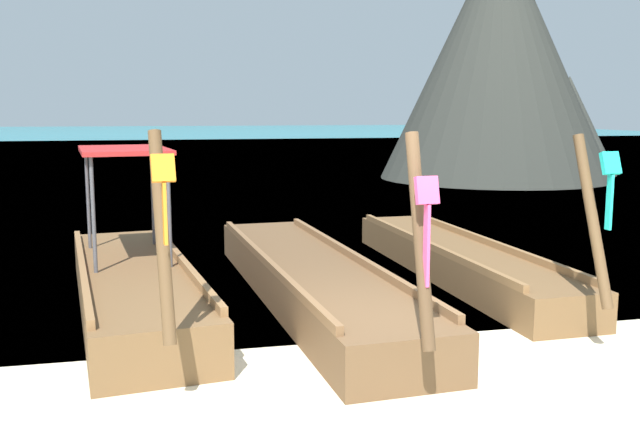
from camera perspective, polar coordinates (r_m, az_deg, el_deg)
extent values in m
plane|color=beige|center=(7.11, 5.87, -13.19)|extent=(120.00, 120.00, 0.00)
plane|color=#147A89|center=(67.53, -11.08, 5.97)|extent=(120.00, 120.00, 0.00)
cube|color=brown|center=(9.58, -14.90, -5.94)|extent=(2.07, 5.82, 0.58)
cube|color=brown|center=(9.47, -18.79, -4.17)|extent=(0.76, 5.20, 0.10)
cube|color=brown|center=(9.58, -11.21, -3.74)|extent=(0.76, 5.20, 0.10)
cylinder|color=brown|center=(6.42, -12.72, -1.78)|extent=(0.21, 0.71, 1.88)
cube|color=orange|center=(6.14, -12.66, 3.62)|extent=(0.22, 0.15, 0.25)
cube|color=orange|center=(6.17, -12.52, -0.01)|extent=(0.04, 0.08, 0.54)
cylinder|color=#4C4C51|center=(9.22, -17.96, -0.14)|extent=(0.06, 0.06, 1.47)
cylinder|color=#4C4C51|center=(9.30, -12.17, 0.15)|extent=(0.06, 0.06, 1.47)
cylinder|color=#4C4C51|center=(10.91, -18.35, 1.10)|extent=(0.06, 0.06, 1.47)
cylinder|color=#4C4C51|center=(10.98, -13.45, 1.34)|extent=(0.06, 0.06, 1.47)
cube|color=#AD2323|center=(10.02, -15.68, 5.00)|extent=(1.38, 2.04, 0.06)
cube|color=brown|center=(9.76, -0.77, -5.50)|extent=(1.76, 7.05, 0.54)
cube|color=brown|center=(9.54, -4.38, -3.85)|extent=(0.49, 6.41, 0.10)
cube|color=brown|center=(9.87, 2.71, -3.43)|extent=(0.49, 6.41, 0.10)
cylinder|color=brown|center=(6.22, 8.16, -2.17)|extent=(0.16, 0.58, 1.90)
cube|color=#F24C8C|center=(6.05, 8.69, 1.88)|extent=(0.21, 0.13, 0.25)
cube|color=#F24C8C|center=(6.11, 8.67, -2.61)|extent=(0.04, 0.08, 0.72)
cube|color=brown|center=(11.33, 11.05, -3.82)|extent=(1.28, 6.34, 0.50)
cube|color=brown|center=(11.06, 8.72, -2.48)|extent=(0.25, 5.81, 0.10)
cube|color=brown|center=(11.50, 13.38, -2.20)|extent=(0.25, 5.81, 0.10)
cylinder|color=brown|center=(8.28, 21.31, -0.49)|extent=(0.14, 0.81, 1.88)
cube|color=#1ECCBC|center=(8.02, 22.56, 3.81)|extent=(0.20, 0.15, 0.25)
cube|color=#1ECCBC|center=(8.04, 22.48, 0.85)|extent=(0.03, 0.08, 0.59)
cone|color=#2D302B|center=(28.32, 14.23, 12.44)|extent=(8.80, 8.80, 9.51)
cone|color=#32352F|center=(30.84, 19.50, 6.76)|extent=(4.00, 4.00, 4.03)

